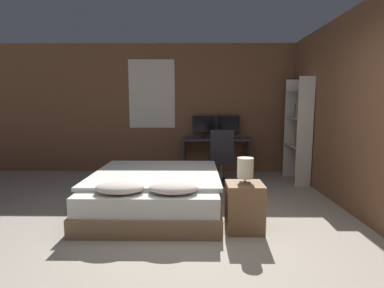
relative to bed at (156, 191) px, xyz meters
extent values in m
plane|color=#9E9384|center=(0.60, -1.28, -0.25)|extent=(20.00, 20.00, 0.00)
cube|color=brown|center=(0.60, 2.42, 1.10)|extent=(12.00, 0.06, 2.70)
cube|color=silver|center=(-0.37, 2.38, 1.41)|extent=(0.97, 0.01, 1.42)
cube|color=black|center=(-0.37, 2.38, 1.41)|extent=(0.89, 0.01, 1.34)
cube|color=brown|center=(2.64, 0.22, 1.10)|extent=(0.06, 12.00, 2.70)
cube|color=#846647|center=(0.00, 0.01, -0.14)|extent=(1.69, 1.99, 0.22)
cube|color=silver|center=(0.00, 0.01, 0.08)|extent=(1.63, 1.93, 0.23)
cube|color=silver|center=(0.00, 0.13, 0.22)|extent=(1.73, 1.67, 0.05)
ellipsoid|color=beige|center=(-0.30, -0.73, 0.26)|extent=(0.55, 0.38, 0.13)
ellipsoid|color=beige|center=(0.30, -0.73, 0.26)|extent=(0.55, 0.38, 0.13)
cube|color=brown|center=(1.11, -0.68, 0.02)|extent=(0.41, 0.39, 0.55)
cylinder|color=gray|center=(1.11, -0.68, 0.31)|extent=(0.13, 0.13, 0.01)
cylinder|color=gray|center=(1.11, -0.68, 0.34)|extent=(0.02, 0.02, 0.05)
cylinder|color=beige|center=(1.11, -0.68, 0.48)|extent=(0.18, 0.18, 0.23)
cube|color=#38383D|center=(0.98, 2.06, 0.49)|extent=(1.41, 0.58, 0.03)
cylinder|color=#2D2D33|center=(0.32, 1.82, 0.11)|extent=(0.05, 0.05, 0.73)
cylinder|color=#2D2D33|center=(1.63, 1.82, 0.11)|extent=(0.05, 0.05, 0.73)
cylinder|color=#2D2D33|center=(0.32, 2.30, 0.11)|extent=(0.05, 0.05, 0.73)
cylinder|color=#2D2D33|center=(1.63, 2.30, 0.11)|extent=(0.05, 0.05, 0.73)
cylinder|color=black|center=(0.72, 2.25, 0.52)|extent=(0.16, 0.16, 0.01)
cylinder|color=black|center=(0.72, 2.25, 0.57)|extent=(0.03, 0.03, 0.09)
cube|color=black|center=(0.72, 2.25, 0.78)|extent=(0.47, 0.03, 0.35)
cube|color=black|center=(0.72, 2.23, 0.78)|extent=(0.44, 0.00, 0.32)
cylinder|color=black|center=(1.23, 2.25, 0.52)|extent=(0.16, 0.16, 0.01)
cylinder|color=black|center=(1.23, 2.25, 0.57)|extent=(0.03, 0.03, 0.09)
cube|color=black|center=(1.23, 2.25, 0.78)|extent=(0.47, 0.03, 0.35)
cube|color=black|center=(1.23, 2.23, 0.78)|extent=(0.44, 0.00, 0.32)
cube|color=black|center=(0.98, 1.88, 0.52)|extent=(0.35, 0.13, 0.02)
ellipsoid|color=black|center=(1.24, 1.88, 0.53)|extent=(0.07, 0.05, 0.04)
cylinder|color=black|center=(1.01, 1.37, -0.23)|extent=(0.52, 0.52, 0.04)
cylinder|color=gray|center=(1.01, 1.37, -0.04)|extent=(0.05, 0.05, 0.35)
cube|color=black|center=(1.01, 1.37, 0.17)|extent=(0.46, 0.46, 0.07)
cube|color=black|center=(1.01, 1.17, 0.48)|extent=(0.41, 0.05, 0.55)
cube|color=beige|center=(2.45, 1.21, 0.71)|extent=(0.28, 0.02, 1.92)
cube|color=beige|center=(2.45, 1.94, 0.71)|extent=(0.28, 0.02, 1.92)
cube|color=beige|center=(2.45, 1.58, 0.42)|extent=(0.28, 0.71, 0.02)
cube|color=beige|center=(2.45, 1.58, 0.94)|extent=(0.28, 0.71, 0.02)
cube|color=beige|center=(2.45, 1.58, 1.44)|extent=(0.28, 0.71, 0.02)
cube|color=#BCB29E|center=(2.45, 1.24, 0.55)|extent=(0.23, 0.03, 0.24)
cube|color=#BCB29E|center=(2.45, 1.28, 0.52)|extent=(0.23, 0.03, 0.18)
cube|color=teal|center=(2.45, 1.31, 0.56)|extent=(0.23, 0.03, 0.25)
cube|color=#7A387F|center=(2.45, 1.35, 0.56)|extent=(0.23, 0.03, 0.26)
cube|color=orange|center=(2.45, 1.39, 0.56)|extent=(0.23, 0.02, 0.26)
cube|color=gold|center=(2.45, 1.43, 0.52)|extent=(0.23, 0.04, 0.18)
cube|color=gold|center=(2.45, 1.24, 1.05)|extent=(0.23, 0.03, 0.19)
cube|color=#28282D|center=(2.45, 1.29, 1.08)|extent=(0.23, 0.04, 0.26)
cube|color=gold|center=(2.45, 1.33, 1.04)|extent=(0.23, 0.03, 0.19)
cube|color=gold|center=(2.45, 1.37, 1.07)|extent=(0.23, 0.04, 0.24)
cube|color=#337042|center=(2.45, 1.41, 1.05)|extent=(0.23, 0.03, 0.19)
cube|color=#2D4784|center=(2.45, 1.45, 1.08)|extent=(0.23, 0.03, 0.25)
camera|label=1|loc=(0.55, -3.99, 1.19)|focal=28.00mm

